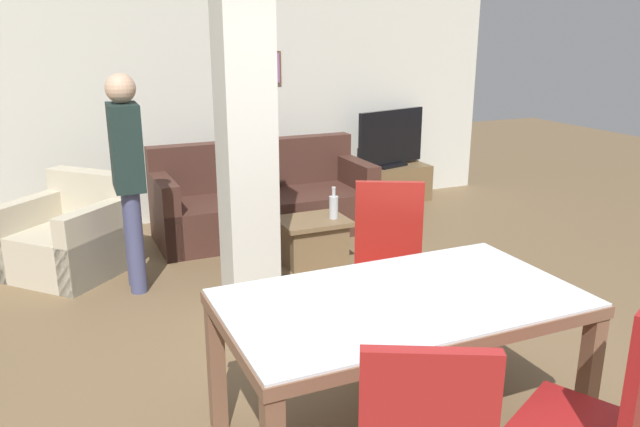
# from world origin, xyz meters

# --- Properties ---
(back_wall) EXTENTS (7.20, 0.09, 2.70)m
(back_wall) POSITION_xyz_m (0.00, 4.27, 1.35)
(back_wall) COLOR beige
(back_wall) RESTS_ON ground_plane
(divider_pillar) EXTENTS (0.36, 0.35, 2.70)m
(divider_pillar) POSITION_xyz_m (-0.21, 1.78, 1.35)
(divider_pillar) COLOR beige
(divider_pillar) RESTS_ON ground_plane
(dining_table) EXTENTS (1.74, 0.97, 0.78)m
(dining_table) POSITION_xyz_m (0.00, 0.00, 0.63)
(dining_table) COLOR brown
(dining_table) RESTS_ON ground_plane
(dining_chair_far_right) EXTENTS (0.62, 0.62, 1.09)m
(dining_chair_far_right) POSITION_xyz_m (0.43, 0.87, 0.57)
(dining_chair_far_right) COLOR maroon
(dining_chair_far_right) RESTS_ON ground_plane
(dining_chair_near_right) EXTENTS (0.62, 0.62, 1.09)m
(dining_chair_near_right) POSITION_xyz_m (0.43, -0.86, 0.57)
(dining_chair_near_right) COLOR maroon
(dining_chair_near_right) RESTS_ON ground_plane
(sofa) EXTENTS (2.16, 0.86, 0.92)m
(sofa) POSITION_xyz_m (0.45, 3.43, 0.31)
(sofa) COLOR #42261E
(sofa) RESTS_ON ground_plane
(armchair) EXTENTS (1.20, 1.20, 0.82)m
(armchair) POSITION_xyz_m (-1.39, 3.10, 0.29)
(armchair) COLOR #BCB096
(armchair) RESTS_ON ground_plane
(coffee_table) EXTENTS (0.61, 0.49, 0.41)m
(coffee_table) POSITION_xyz_m (0.58, 2.45, 0.21)
(coffee_table) COLOR brown
(coffee_table) RESTS_ON ground_plane
(bottle) EXTENTS (0.08, 0.08, 0.29)m
(bottle) POSITION_xyz_m (0.76, 2.40, 0.51)
(bottle) COLOR #B2B7BC
(bottle) RESTS_ON coffee_table
(tv_stand) EXTENTS (0.98, 0.40, 0.43)m
(tv_stand) POSITION_xyz_m (2.25, 3.99, 0.21)
(tv_stand) COLOR brown
(tv_stand) RESTS_ON ground_plane
(tv_screen) EXTENTS (0.98, 0.31, 0.68)m
(tv_screen) POSITION_xyz_m (2.25, 3.99, 0.76)
(tv_screen) COLOR black
(tv_screen) RESTS_ON tv_stand
(standing_person) EXTENTS (0.23, 0.39, 1.71)m
(standing_person) POSITION_xyz_m (-0.94, 2.50, 0.99)
(standing_person) COLOR #404367
(standing_person) RESTS_ON ground_plane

